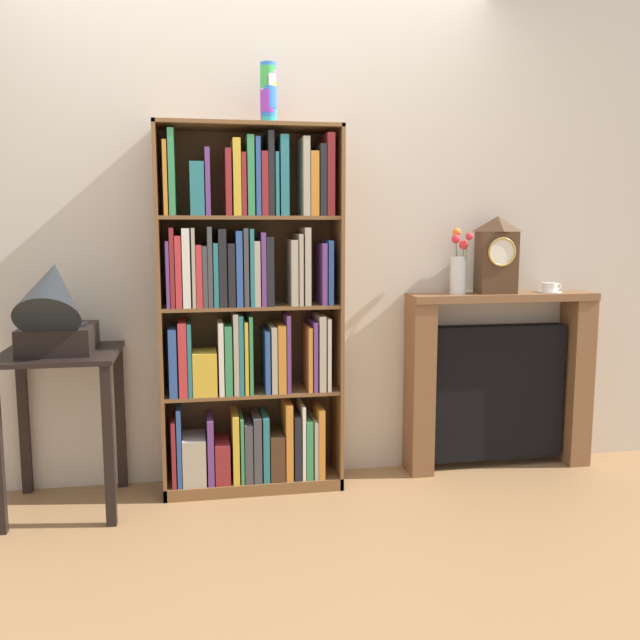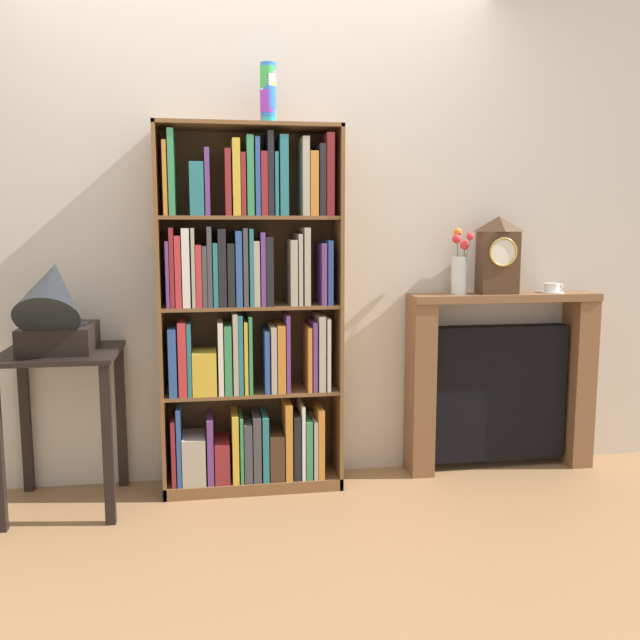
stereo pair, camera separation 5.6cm
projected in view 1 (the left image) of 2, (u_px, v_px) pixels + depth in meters
name	position (u px, v px, depth m)	size (l,w,h in m)	color
ground_plane	(256.00, 499.00, 3.35)	(7.92, 6.40, 0.02)	#997047
wall_back	(291.00, 230.00, 3.54)	(4.92, 0.08, 2.60)	beige
bookshelf	(249.00, 323.00, 3.37)	(0.89, 0.30, 1.80)	brown
cup_stack	(268.00, 94.00, 3.24)	(0.08, 0.08, 0.29)	#28B2B7
side_table_left	(62.00, 392.00, 3.15)	(0.52, 0.53, 0.75)	black
gramophone	(54.00, 308.00, 3.02)	(0.31, 0.49, 0.50)	black
fireplace_mantel	(498.00, 382.00, 3.73)	(1.03, 0.20, 0.96)	brown
mantel_clock	(497.00, 255.00, 3.60)	(0.20, 0.13, 0.41)	#472D1C
flower_vase	(459.00, 268.00, 3.58)	(0.10, 0.12, 0.35)	silver
teacup_with_saucer	(550.00, 288.00, 3.69)	(0.13, 0.13, 0.05)	white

